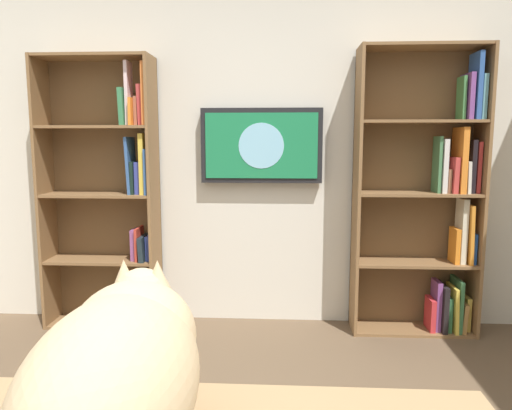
{
  "coord_description": "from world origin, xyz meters",
  "views": [
    {
      "loc": [
        -0.19,
        1.27,
        1.37
      ],
      "look_at": [
        -0.06,
        -1.05,
        1.05
      ],
      "focal_mm": 32.95,
      "sensor_mm": 36.0,
      "label": 1
    }
  ],
  "objects": [
    {
      "name": "wall_mounted_tv",
      "position": [
        -0.04,
        -2.15,
        1.33
      ],
      "size": [
        0.88,
        0.07,
        0.54
      ],
      "color": "black"
    },
    {
      "name": "bookshelf_right",
      "position": [
        1.04,
        -2.07,
        0.96
      ],
      "size": [
        0.82,
        0.28,
        1.96
      ],
      "color": "brown",
      "rests_on": "ground"
    },
    {
      "name": "bookshelf_left",
      "position": [
        -1.24,
        -2.06,
        0.95
      ],
      "size": [
        0.86,
        0.28,
        2.0
      ],
      "color": "brown",
      "rests_on": "ground"
    },
    {
      "name": "cat",
      "position": [
        0.13,
        0.41,
        0.92
      ],
      "size": [
        0.34,
        0.7,
        0.37
      ],
      "color": "#D1B284",
      "rests_on": "desk"
    },
    {
      "name": "wall_back",
      "position": [
        0.0,
        -2.23,
        1.35
      ],
      "size": [
        4.52,
        0.06,
        2.7
      ],
      "primitive_type": "cube",
      "color": "silver",
      "rests_on": "ground"
    }
  ]
}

